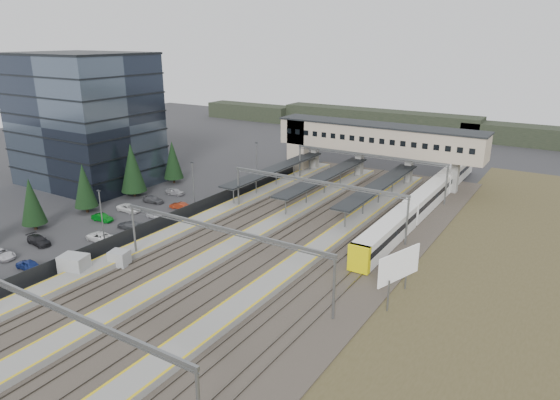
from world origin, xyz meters
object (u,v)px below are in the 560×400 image
Objects in this scene: relay_cabin_far at (119,259)px; footbridge at (364,139)px; train at (426,199)px; billboard at (399,267)px; office_building at (85,119)px; relay_cabin_near at (74,265)px.

relay_cabin_far is 0.07× the size of footbridge.
train is 8.82× the size of billboard.
footbridge is (43.70, 30.00, -4.26)m from office_building.
footbridge is at bearing 117.58° from billboard.
billboard is (34.32, 14.67, 2.61)m from relay_cabin_near.
relay_cabin_far is 48.47m from train.
office_building is at bearing -145.53° from footbridge.
office_building reaches higher than train.
office_building is 63.53m from train.
relay_cabin_near is 5.17m from relay_cabin_far.
office_building is 0.60× the size of footbridge.
train is (16.30, -11.84, -6.02)m from footbridge.
office_building is 3.85× the size of billboard.
train is (60.00, 18.16, -10.28)m from office_building.
billboard is at bearing -62.42° from footbridge.
footbridge is at bearing 34.47° from office_building.
train is at bearing -35.99° from footbridge.
office_building is at bearing 169.10° from billboard.
footbridge is 0.72× the size of train.
relay_cabin_near is at bearing -40.83° from office_building.
footbridge is 48.35m from billboard.
billboard is at bearing 17.82° from relay_cabin_far.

